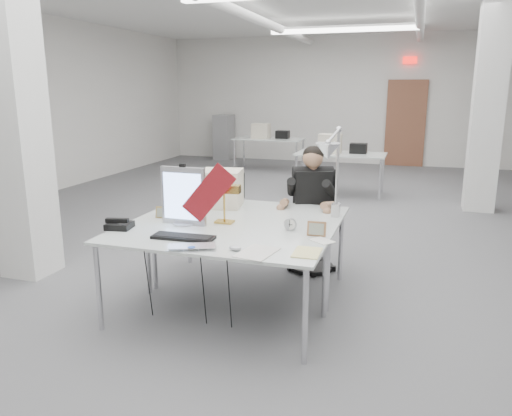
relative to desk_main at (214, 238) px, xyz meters
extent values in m
cube|color=#565659|center=(0.00, 2.50, -0.75)|extent=(10.00, 14.00, 0.02)
cube|color=silver|center=(0.00, 9.51, 0.86)|extent=(10.00, 0.02, 3.20)
cube|color=white|center=(-2.30, 0.50, 0.86)|extent=(0.45, 0.45, 3.20)
cube|color=white|center=(2.50, 5.00, 0.86)|extent=(0.45, 0.45, 3.20)
cube|color=brown|center=(1.20, 9.44, 0.31)|extent=(0.95, 0.08, 2.10)
cube|color=red|center=(1.20, 9.40, 1.81)|extent=(0.32, 0.06, 0.16)
cube|color=white|center=(0.00, 6.50, 2.24)|extent=(2.80, 0.14, 0.08)
cube|color=silver|center=(0.00, 0.00, 0.00)|extent=(1.80, 0.90, 0.02)
cube|color=silver|center=(0.00, 0.90, 0.00)|extent=(1.80, 0.90, 0.02)
cube|color=silver|center=(0.20, 5.50, 0.00)|extent=(1.60, 0.80, 0.02)
cube|color=silver|center=(-1.80, 7.70, 0.00)|extent=(1.60, 0.80, 0.02)
cube|color=gray|center=(-3.50, 9.15, -0.14)|extent=(0.45, 0.55, 1.20)
cube|color=#AEADB2|center=(-0.39, 0.27, 0.26)|extent=(0.41, 0.05, 0.50)
cube|color=maroon|center=(-0.14, 0.23, 0.31)|extent=(0.48, 0.08, 0.52)
cube|color=black|center=(-0.21, -0.13, 0.02)|extent=(0.50, 0.19, 0.02)
imported|color=silver|center=(-0.01, -0.39, 0.03)|extent=(0.41, 0.35, 0.03)
ellipsoid|color=#AAAAAE|center=(0.28, -0.28, 0.03)|extent=(0.11, 0.09, 0.04)
cube|color=black|center=(-0.85, -0.03, 0.04)|extent=(0.23, 0.21, 0.05)
cube|color=#A78648|center=(-0.67, 0.40, 0.07)|extent=(0.14, 0.04, 0.11)
cube|color=#A76F48|center=(0.78, 0.27, 0.07)|extent=(0.15, 0.04, 0.12)
cylinder|color=#A7A7AB|center=(0.54, 0.37, 0.06)|extent=(0.11, 0.07, 0.11)
cube|color=silver|center=(0.45, -0.28, 0.02)|extent=(0.28, 0.37, 0.01)
cube|color=#E9DE8B|center=(0.80, -0.17, 0.02)|extent=(0.20, 0.27, 0.01)
cube|color=silver|center=(0.85, 0.14, 0.02)|extent=(0.22, 0.21, 0.01)
cube|color=beige|center=(-0.33, 1.00, 0.20)|extent=(0.44, 0.43, 0.37)
camera|label=1|loc=(1.49, -3.54, 1.18)|focal=35.00mm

